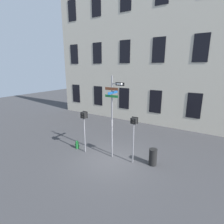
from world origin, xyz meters
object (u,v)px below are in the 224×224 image
at_px(pedestrian_signal_right, 134,128).
at_px(trash_bin, 153,157).
at_px(pedestrian_signal_left, 84,121).
at_px(street_sign_pole, 113,111).
at_px(fire_hydrant, 77,145).

distance_m(pedestrian_signal_right, trash_bin, 2.07).
bearing_deg(pedestrian_signal_left, street_sign_pole, 11.88).
bearing_deg(pedestrian_signal_left, trash_bin, 11.01).
relative_size(pedestrian_signal_left, pedestrian_signal_right, 0.99).
distance_m(street_sign_pole, pedestrian_signal_right, 1.61).
xyz_separation_m(pedestrian_signal_left, trash_bin, (4.43, 0.86, -1.73)).
distance_m(pedestrian_signal_left, fire_hydrant, 2.12).
distance_m(pedestrian_signal_left, trash_bin, 4.83).
bearing_deg(pedestrian_signal_right, fire_hydrant, -175.29).
bearing_deg(fire_hydrant, pedestrian_signal_right, 4.71).
relative_size(street_sign_pole, pedestrian_signal_right, 1.80).
bearing_deg(pedestrian_signal_right, trash_bin, 20.06).
bearing_deg(pedestrian_signal_left, fire_hydrant, 172.02).
height_order(pedestrian_signal_right, fire_hydrant, pedestrian_signal_right).
distance_m(pedestrian_signal_left, pedestrian_signal_right, 3.36).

